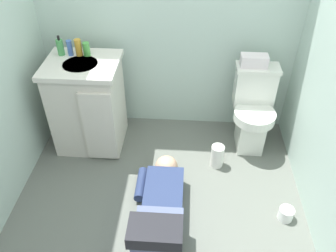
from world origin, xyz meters
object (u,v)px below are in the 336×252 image
at_px(vanity_cabinet, 88,104).
at_px(bottle_green, 86,49).
at_px(person_plumber, 160,211).
at_px(faucet, 84,49).
at_px(soap_dispenser, 60,47).
at_px(toilet, 253,110).
at_px(paper_towel_roll, 217,156).
at_px(bottle_amber, 78,48).
at_px(tissue_box, 254,61).
at_px(toilet_paper_roll, 286,214).
at_px(bottle_blue, 70,48).

bearing_deg(vanity_cabinet, bottle_green, 80.81).
relative_size(person_plumber, bottle_green, 9.45).
relative_size(faucet, bottle_green, 0.89).
bearing_deg(soap_dispenser, faucet, 6.01).
distance_m(toilet, paper_towel_roll, 0.51).
distance_m(faucet, bottle_amber, 0.05).
bearing_deg(bottle_amber, person_plumber, -54.07).
bearing_deg(vanity_cabinet, tissue_box, 6.85).
bearing_deg(toilet_paper_roll, soap_dispenser, 153.72).
relative_size(tissue_box, bottle_green, 1.95).
height_order(soap_dispenser, bottle_green, soap_dispenser).
xyz_separation_m(bottle_blue, bottle_amber, (0.07, 0.00, 0.00)).
distance_m(toilet, bottle_blue, 1.63).
height_order(person_plumber, tissue_box, tissue_box).
bearing_deg(vanity_cabinet, faucet, 91.31).
distance_m(toilet, vanity_cabinet, 1.43).
bearing_deg(paper_towel_roll, faucet, 161.04).
distance_m(tissue_box, toilet_paper_roll, 1.22).
height_order(person_plumber, bottle_blue, bottle_blue).
distance_m(bottle_amber, toilet_paper_roll, 2.06).
bearing_deg(bottle_blue, vanity_cabinet, -47.31).
height_order(toilet, toilet_paper_roll, toilet).
bearing_deg(person_plumber, soap_dispenser, 131.04).
relative_size(bottle_amber, paper_towel_roll, 0.67).
relative_size(vanity_cabinet, bottle_blue, 6.36).
bearing_deg(toilet_paper_roll, paper_towel_roll, 132.85).
height_order(person_plumber, bottle_green, bottle_green).
distance_m(toilet, tissue_box, 0.44).
bearing_deg(faucet, person_plumber, -56.07).
height_order(soap_dispenser, toilet_paper_roll, soap_dispenser).
relative_size(tissue_box, paper_towel_roll, 1.06).
bearing_deg(toilet, toilet_paper_roll, -77.53).
distance_m(bottle_green, toilet_paper_roll, 2.01).
bearing_deg(toilet_paper_roll, bottle_green, 150.70).
xyz_separation_m(tissue_box, paper_towel_roll, (-0.25, -0.41, -0.70)).
relative_size(vanity_cabinet, bottle_amber, 5.90).
xyz_separation_m(vanity_cabinet, bottle_green, (0.02, 0.13, 0.46)).
height_order(toilet, bottle_blue, bottle_blue).
bearing_deg(paper_towel_roll, vanity_cabinet, 167.84).
xyz_separation_m(bottle_blue, bottle_green, (0.13, 0.00, -0.01)).
bearing_deg(bottle_blue, tissue_box, 1.62).
relative_size(soap_dispenser, bottle_amber, 1.19).
height_order(tissue_box, bottle_green, bottle_green).
height_order(tissue_box, paper_towel_roll, tissue_box).
bearing_deg(vanity_cabinet, bottle_blue, 132.69).
bearing_deg(bottle_amber, vanity_cabinet, -71.00).
distance_m(faucet, paper_towel_roll, 1.42).
xyz_separation_m(toilet, bottle_amber, (-1.47, 0.05, 0.52)).
bearing_deg(person_plumber, faucet, 123.93).
height_order(toilet, soap_dispenser, soap_dispenser).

